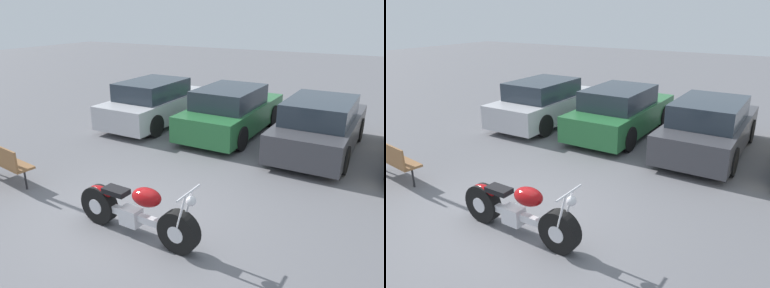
% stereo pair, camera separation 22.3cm
% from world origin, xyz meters
% --- Properties ---
extents(ground_plane, '(60.00, 60.00, 0.00)m').
position_xyz_m(ground_plane, '(0.00, 0.00, 0.00)').
color(ground_plane, slate).
extents(motorcycle, '(2.33, 0.62, 1.06)m').
position_xyz_m(motorcycle, '(0.36, -0.35, 0.43)').
color(motorcycle, black).
rests_on(motorcycle, ground_plane).
extents(parked_car_silver, '(1.84, 4.25, 1.42)m').
position_xyz_m(parked_car_silver, '(-3.14, 5.26, 0.67)').
color(parked_car_silver, '#BCBCC1').
rests_on(parked_car_silver, ground_plane).
extents(parked_car_green, '(1.84, 4.25, 1.42)m').
position_xyz_m(parked_car_green, '(-0.53, 5.44, 0.67)').
color(parked_car_green, '#286B38').
rests_on(parked_car_green, ground_plane).
extents(parked_car_dark_grey, '(1.84, 4.25, 1.42)m').
position_xyz_m(parked_car_dark_grey, '(2.07, 5.20, 0.67)').
color(parked_car_dark_grey, '#3D3D42').
rests_on(parked_car_dark_grey, ground_plane).
extents(park_bench, '(1.55, 0.60, 0.89)m').
position_xyz_m(park_bench, '(-3.33, -0.13, 0.54)').
color(park_bench, brown).
rests_on(park_bench, ground_plane).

